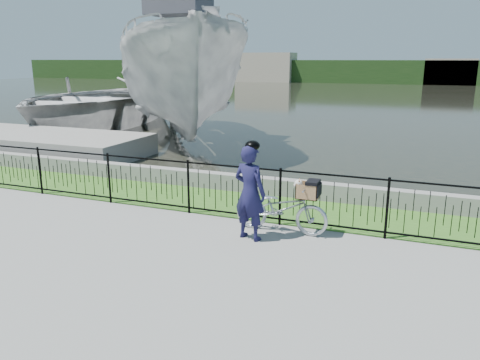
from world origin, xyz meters
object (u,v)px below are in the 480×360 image
at_px(cyclist, 250,191).
at_px(boat_near, 181,80).
at_px(dock, 13,141).
at_px(boat_far, 96,101).
at_px(bicycle_rig, 282,208).

distance_m(cyclist, boat_near, 11.00).
xyz_separation_m(dock, boat_near, (4.51, 4.18, 2.00)).
bearing_deg(dock, boat_far, 102.31).
bearing_deg(boat_far, boat_near, -21.04).
bearing_deg(boat_near, dock, -137.17).
bearing_deg(boat_far, cyclist, -42.90).
height_order(dock, cyclist, cyclist).
bearing_deg(cyclist, boat_far, 137.10).
bearing_deg(boat_near, boat_far, 158.96).
bearing_deg(bicycle_rig, boat_far, 139.53).
distance_m(bicycle_rig, boat_far, 16.52).
bearing_deg(cyclist, dock, 155.86).
xyz_separation_m(cyclist, boat_near, (-6.19, 8.98, 1.46)).
relative_size(cyclist, boat_far, 0.15).
distance_m(boat_near, boat_far, 6.45).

